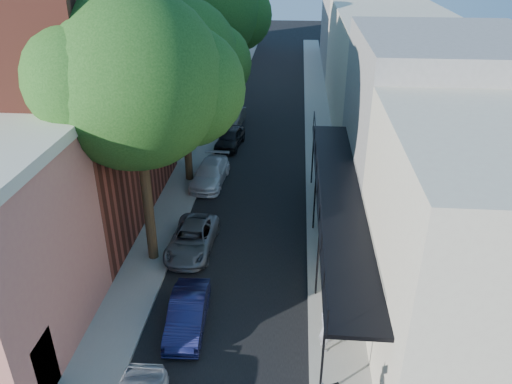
% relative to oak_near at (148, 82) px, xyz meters
% --- Properties ---
extents(road_surface, '(6.00, 64.00, 0.01)m').
position_rel_oak_near_xyz_m(road_surface, '(3.37, 19.74, -7.87)').
color(road_surface, black).
rests_on(road_surface, ground).
extents(sidewalk_left, '(2.00, 64.00, 0.12)m').
position_rel_oak_near_xyz_m(sidewalk_left, '(-0.63, 19.74, -7.82)').
color(sidewalk_left, gray).
rests_on(sidewalk_left, ground).
extents(sidewalk_right, '(2.00, 64.00, 0.12)m').
position_rel_oak_near_xyz_m(sidewalk_right, '(7.37, 19.74, -7.82)').
color(sidewalk_right, gray).
rests_on(sidewalk_right, ground).
extents(buildings_left, '(10.10, 59.10, 12.00)m').
position_rel_oak_near_xyz_m(buildings_left, '(-5.93, 18.50, -2.94)').
color(buildings_left, tan).
rests_on(buildings_left, ground).
extents(buildings_right, '(9.80, 55.00, 10.00)m').
position_rel_oak_near_xyz_m(buildings_right, '(12.36, 19.23, -3.45)').
color(buildings_right, beige).
rests_on(buildings_right, ground).
extents(oak_near, '(7.48, 6.80, 11.42)m').
position_rel_oak_near_xyz_m(oak_near, '(0.00, 0.00, 0.00)').
color(oak_near, '#382816').
rests_on(oak_near, ground).
extents(oak_mid, '(6.60, 6.00, 10.20)m').
position_rel_oak_near_xyz_m(oak_mid, '(-0.05, 7.97, -0.82)').
color(oak_mid, '#382816').
rests_on(oak_mid, ground).
extents(oak_far, '(7.70, 7.00, 11.90)m').
position_rel_oak_near_xyz_m(oak_far, '(0.01, 17.01, 0.38)').
color(oak_far, '#382816').
rests_on(oak_far, ground).
extents(parked_car_b, '(1.43, 3.68, 1.20)m').
position_rel_oak_near_xyz_m(parked_car_b, '(1.97, -4.39, -7.28)').
color(parked_car_b, '#14163F').
rests_on(parked_car_b, ground).
extents(parked_car_c, '(2.03, 4.20, 1.15)m').
position_rel_oak_near_xyz_m(parked_car_c, '(1.16, 0.58, -7.30)').
color(parked_car_c, slate).
rests_on(parked_car_c, ground).
extents(parked_car_d, '(2.01, 4.35, 1.23)m').
position_rel_oak_near_xyz_m(parked_car_d, '(0.85, 7.48, -7.26)').
color(parked_car_d, silver).
rests_on(parked_car_d, ground).
extents(parked_car_e, '(1.94, 3.90, 1.28)m').
position_rel_oak_near_xyz_m(parked_car_e, '(1.27, 13.14, -7.24)').
color(parked_car_e, black).
rests_on(parked_car_e, ground).
extents(parked_car_f, '(1.65, 3.95, 1.27)m').
position_rel_oak_near_xyz_m(parked_car_f, '(0.96, 17.24, -7.24)').
color(parked_car_f, '#645C54').
rests_on(parked_car_f, ground).
extents(pedestrian, '(0.58, 0.69, 1.63)m').
position_rel_oak_near_xyz_m(pedestrian, '(6.87, -5.20, -6.95)').
color(pedestrian, gray).
rests_on(pedestrian, sidewalk_right).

